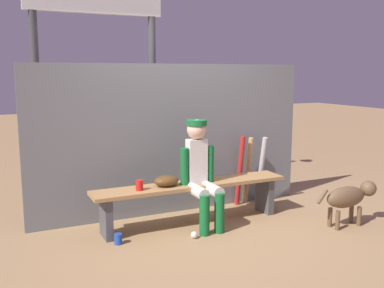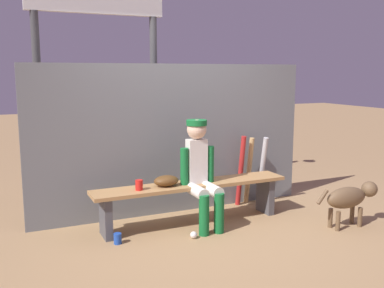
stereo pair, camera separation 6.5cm
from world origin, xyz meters
name	(u,v)px [view 1 (the left image)]	position (x,y,z in m)	size (l,w,h in m)	color
ground_plane	(192,224)	(0.00, 0.00, 0.00)	(30.00, 30.00, 0.00)	#9E7A51
chainlink_fence	(174,139)	(0.00, 0.50, 0.91)	(3.54, 0.03, 1.82)	slate
dugout_bench	(192,193)	(0.00, 0.00, 0.37)	(2.29, 0.36, 0.48)	#AD7F4C
player_seated	(201,169)	(0.06, -0.11, 0.66)	(0.41, 0.55, 1.20)	silver
baseball_glove	(166,181)	(-0.31, 0.00, 0.54)	(0.28, 0.20, 0.12)	#593819
bat_aluminum_red	(240,171)	(0.86, 0.37, 0.46)	(0.06, 0.06, 0.92)	#B22323
bat_wood_tan	(248,170)	(1.02, 0.42, 0.44)	(0.06, 0.06, 0.88)	tan
bat_aluminum_silver	(261,170)	(1.16, 0.33, 0.45)	(0.06, 0.06, 0.90)	#B7B7BC
baseball	(194,235)	(-0.17, -0.42, 0.04)	(0.07, 0.07, 0.07)	white
cup_on_ground	(118,239)	(-0.94, -0.23, 0.06)	(0.08, 0.08, 0.11)	#1E47AD
cup_on_bench	(139,185)	(-0.63, -0.03, 0.53)	(0.08, 0.08, 0.11)	red
scoreboard	(100,10)	(-0.64, 1.42, 2.51)	(2.04, 0.27, 3.61)	#3F3F42
dog	(350,197)	(1.58, -0.81, 0.34)	(0.84, 0.20, 0.49)	brown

